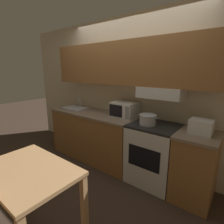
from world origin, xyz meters
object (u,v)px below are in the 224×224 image
object	(u,v)px
cooking_pot	(148,119)
toaster	(201,126)
stove_range	(153,153)
sink_basin	(75,108)
dining_table	(29,180)
microwave	(125,109)

from	to	relation	value
cooking_pot	toaster	world-z (taller)	toaster
stove_range	sink_basin	size ratio (longest dim) A/B	1.79
cooking_pot	dining_table	world-z (taller)	cooking_pot
microwave	sink_basin	world-z (taller)	microwave
stove_range	dining_table	distance (m)	1.70
stove_range	cooking_pot	size ratio (longest dim) A/B	2.77
stove_range	sink_basin	distance (m)	1.80
sink_basin	cooking_pot	bearing A→B (deg)	-2.15
cooking_pot	microwave	bearing A→B (deg)	161.05
toaster	dining_table	distance (m)	2.02
dining_table	stove_range	bearing A→B (deg)	70.40
stove_range	sink_basin	xyz separation A→B (m)	(-1.73, -0.00, 0.47)
stove_range	sink_basin	bearing A→B (deg)	-179.99
sink_basin	stove_range	bearing A→B (deg)	0.01
stove_range	cooking_pot	world-z (taller)	cooking_pot
microwave	sink_basin	xyz separation A→B (m)	(-1.14, -0.11, -0.11)
stove_range	toaster	distance (m)	0.81
toaster	sink_basin	distance (m)	2.33
sink_basin	microwave	bearing A→B (deg)	5.69
cooking_pot	toaster	distance (m)	0.69
toaster	sink_basin	xyz separation A→B (m)	(-2.33, -0.02, -0.08)
microwave	dining_table	size ratio (longest dim) A/B	0.41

